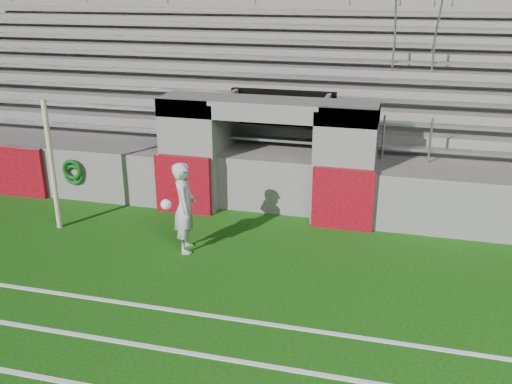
# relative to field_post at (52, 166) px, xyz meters

# --- Properties ---
(ground) EXTENTS (90.00, 90.00, 0.00)m
(ground) POSITION_rel_field_post_xyz_m (4.11, -1.48, -1.39)
(ground) COLOR #13470B
(ground) RESTS_ON ground
(field_post) EXTENTS (0.11, 0.11, 2.78)m
(field_post) POSITION_rel_field_post_xyz_m (0.00, 0.00, 0.00)
(field_post) COLOR #C5AF92
(field_post) RESTS_ON ground
(stadium_structure) EXTENTS (26.00, 8.48, 5.42)m
(stadium_structure) POSITION_rel_field_post_xyz_m (4.11, 6.49, 0.10)
(stadium_structure) COLOR #5E5C59
(stadium_structure) RESTS_ON ground
(goalkeeper_with_ball) EXTENTS (0.72, 0.77, 1.81)m
(goalkeeper_with_ball) POSITION_rel_field_post_xyz_m (3.06, -0.35, -0.48)
(goalkeeper_with_ball) COLOR #ACB2B6
(goalkeeper_with_ball) RESTS_ON ground
(hose_coil) EXTENTS (0.51, 0.15, 0.65)m
(hose_coil) POSITION_rel_field_post_xyz_m (-0.47, 1.44, -0.65)
(hose_coil) COLOR #0D4517
(hose_coil) RESTS_ON ground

